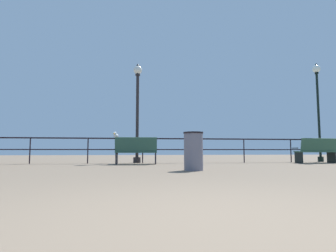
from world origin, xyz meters
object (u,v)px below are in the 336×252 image
(bench_near_right, at_px, (317,150))
(lamppost_right, at_px, (318,99))
(bench_near_left, at_px, (136,150))
(seagull_on_rail, at_px, (116,135))
(trash_bin, at_px, (193,151))
(lamppost_center, at_px, (137,104))

(bench_near_right, xyz_separation_m, lamppost_right, (1.09, 1.26, 2.26))
(bench_near_left, height_order, bench_near_right, bench_near_right)
(bench_near_left, xyz_separation_m, bench_near_right, (7.00, 0.00, 0.02))
(seagull_on_rail, height_order, trash_bin, seagull_on_rail)
(bench_near_right, relative_size, trash_bin, 1.75)
(bench_near_right, distance_m, trash_bin, 6.60)
(lamppost_right, xyz_separation_m, seagull_on_rail, (-8.85, -0.36, -1.70))
(bench_near_left, distance_m, lamppost_center, 2.27)
(bench_near_left, xyz_separation_m, lamppost_right, (8.09, 1.27, 2.28))
(bench_near_right, height_order, lamppost_right, lamppost_right)
(lamppost_right, height_order, trash_bin, lamppost_right)
(lamppost_center, bearing_deg, lamppost_right, -0.00)
(lamppost_right, xyz_separation_m, trash_bin, (-6.80, -4.58, -2.31))
(bench_near_right, bearing_deg, seagull_on_rail, 173.36)
(bench_near_left, bearing_deg, lamppost_center, 86.82)
(bench_near_left, relative_size, seagull_on_rail, 3.29)
(bench_near_right, height_order, trash_bin, bench_near_right)
(lamppost_center, height_order, lamppost_right, lamppost_right)
(seagull_on_rail, bearing_deg, trash_bin, -64.03)
(lamppost_right, bearing_deg, lamppost_center, 180.00)
(lamppost_right, distance_m, seagull_on_rail, 9.02)
(bench_near_right, xyz_separation_m, seagull_on_rail, (-7.76, 0.90, 0.55))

